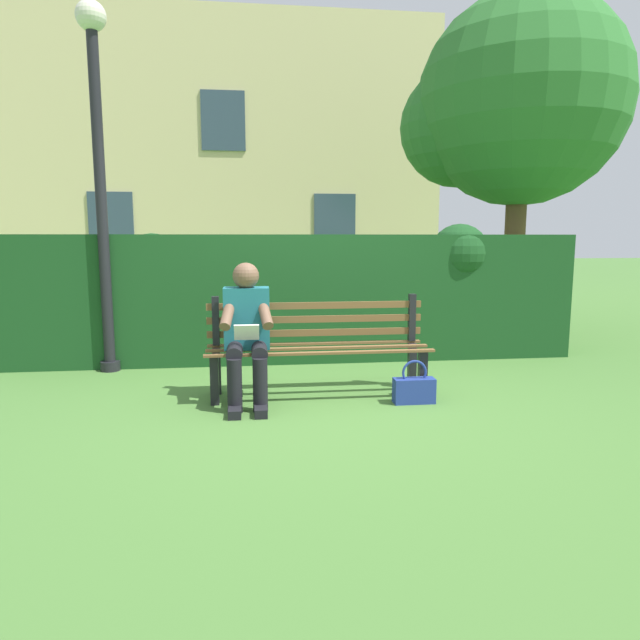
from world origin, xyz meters
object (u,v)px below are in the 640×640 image
Objects in this scene: tree at (510,107)px; handbag at (414,389)px; park_bench at (317,344)px; person_seated at (247,330)px; lamp_post at (98,152)px.

tree is 5.03m from handbag.
handbag is (-0.76, 0.40, -0.32)m from park_bench.
tree is (-3.03, -2.91, 2.71)m from park_bench.
person_seated is 2.49m from lamp_post.
lamp_post reaches higher than handbag.
person_seated is 1.48m from handbag.
tree is 1.29× the size of lamp_post.
handbag is at bearing 152.55° from park_bench.
park_bench is at bearing 151.58° from lamp_post.
lamp_post is at bearing -42.01° from person_seated.
tree reaches higher than lamp_post.
park_bench reaches higher than handbag.
person_seated is 0.25× the size of tree.
lamp_post is (2.79, -1.50, 2.08)m from handbag.
handbag is at bearing 55.60° from tree.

